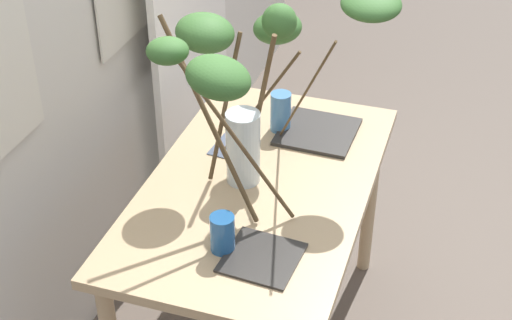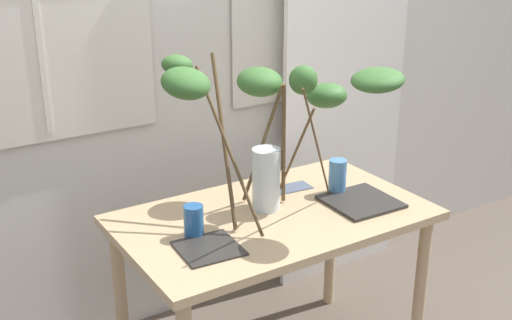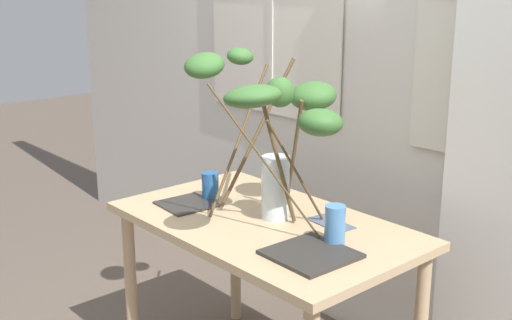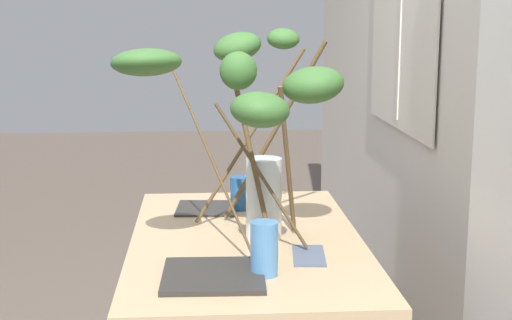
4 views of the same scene
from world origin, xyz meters
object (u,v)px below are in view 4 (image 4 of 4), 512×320
Objects in this scene: dining_table at (246,267)px; drinking_glass_blue_right at (264,249)px; plate_square_left at (207,208)px; plate_square_right at (213,275)px; vase_with_branches at (253,104)px; drinking_glass_blue_left at (241,193)px.

drinking_glass_blue_right is (0.34, 0.03, 0.17)m from dining_table.
plate_square_left is 0.71m from plate_square_right.
plate_square_right is (0.01, -0.14, -0.07)m from drinking_glass_blue_right.
drinking_glass_blue_right is 0.70× the size of plate_square_left.
plate_square_left is (-0.37, -0.14, -0.42)m from vase_with_branches.
plate_square_left is 0.78× the size of plate_square_right.
drinking_glass_blue_left is 0.56× the size of plate_square_left.
drinking_glass_blue_right is at bearing 4.60° from dining_table.
drinking_glass_blue_left is at bearing 87.65° from plate_square_left.
vase_with_branches is at bearing 159.03° from plate_square_right.
drinking_glass_blue_left is 0.69m from drinking_glass_blue_right.
vase_with_branches is 0.48m from drinking_glass_blue_right.
drinking_glass_blue_left reaches higher than plate_square_right.
drinking_glass_blue_left is 0.81× the size of drinking_glass_blue_right.
drinking_glass_blue_right reaches higher than drinking_glass_blue_left.
dining_table is at bearing 18.89° from plate_square_left.
drinking_glass_blue_right reaches higher than plate_square_right.
drinking_glass_blue_right is at bearing 1.33° from vase_with_branches.
drinking_glass_blue_left is 0.14m from plate_square_left.
vase_with_branches is 3.13× the size of plate_square_right.
vase_with_branches reaches higher than plate_square_left.
vase_with_branches is 0.58m from plate_square_left.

